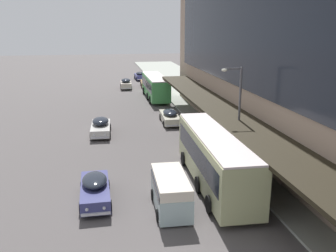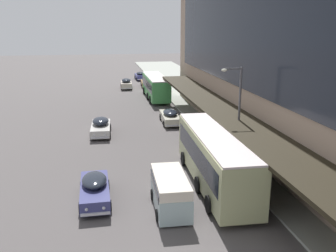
{
  "view_description": "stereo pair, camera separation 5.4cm",
  "coord_description": "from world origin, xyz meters",
  "px_view_note": "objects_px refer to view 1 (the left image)",
  "views": [
    {
      "loc": [
        -2.93,
        -11.66,
        10.0
      ],
      "look_at": [
        2.5,
        18.78,
        1.56
      ],
      "focal_mm": 40.0,
      "sensor_mm": 36.0,
      "label": 1
    },
    {
      "loc": [
        -2.88,
        -11.67,
        10.0
      ],
      "look_at": [
        2.5,
        18.78,
        1.56
      ],
      "focal_mm": 40.0,
      "sensor_mm": 36.0,
      "label": 2
    }
  ],
  "objects_px": {
    "sedan_trailing_mid": "(140,76)",
    "street_lamp": "(237,109)",
    "sedan_second_mid": "(95,189)",
    "sedan_lead_mid": "(147,82)",
    "sedan_lead_near": "(126,84)",
    "transit_bus_kerbside_front": "(215,156)",
    "transit_bus_kerbside_rear": "(155,86)",
    "sedan_second_near": "(170,116)",
    "sedan_oncoming_front": "(101,126)",
    "vw_van": "(170,190)"
  },
  "relations": [
    {
      "from": "sedan_trailing_mid",
      "to": "street_lamp",
      "type": "xyz_separation_m",
      "value": [
        2.22,
        -44.75,
        3.49
      ]
    },
    {
      "from": "sedan_second_mid",
      "to": "sedan_lead_mid",
      "type": "distance_m",
      "value": 41.27
    },
    {
      "from": "sedan_lead_near",
      "to": "sedan_second_mid",
      "type": "bearing_deg",
      "value": -96.51
    },
    {
      "from": "sedan_trailing_mid",
      "to": "sedan_lead_near",
      "type": "distance_m",
      "value": 9.81
    },
    {
      "from": "transit_bus_kerbside_front",
      "to": "transit_bus_kerbside_rear",
      "type": "bearing_deg",
      "value": 89.09
    },
    {
      "from": "sedan_lead_mid",
      "to": "sedan_lead_near",
      "type": "bearing_deg",
      "value": -161.16
    },
    {
      "from": "sedan_second_near",
      "to": "sedan_lead_near",
      "type": "distance_m",
      "value": 22.8
    },
    {
      "from": "sedan_second_near",
      "to": "sedan_lead_near",
      "type": "xyz_separation_m",
      "value": [
        -3.0,
        22.6,
        0.07
      ]
    },
    {
      "from": "sedan_second_near",
      "to": "sedan_oncoming_front",
      "type": "distance_m",
      "value": 7.67
    },
    {
      "from": "transit_bus_kerbside_rear",
      "to": "sedan_trailing_mid",
      "type": "bearing_deg",
      "value": 90.77
    },
    {
      "from": "sedan_lead_near",
      "to": "sedan_oncoming_front",
      "type": "bearing_deg",
      "value": -99.14
    },
    {
      "from": "sedan_lead_near",
      "to": "vw_van",
      "type": "bearing_deg",
      "value": -90.45
    },
    {
      "from": "transit_bus_kerbside_rear",
      "to": "vw_van",
      "type": "height_order",
      "value": "transit_bus_kerbside_rear"
    },
    {
      "from": "transit_bus_kerbside_rear",
      "to": "sedan_second_near",
      "type": "distance_m",
      "value": 13.59
    },
    {
      "from": "sedan_trailing_mid",
      "to": "transit_bus_kerbside_front",
      "type": "bearing_deg",
      "value": -90.27
    },
    {
      "from": "transit_bus_kerbside_front",
      "to": "sedan_lead_near",
      "type": "distance_m",
      "value": 38.61
    },
    {
      "from": "sedan_lead_mid",
      "to": "street_lamp",
      "type": "xyz_separation_m",
      "value": [
        1.98,
        -36.66,
        3.48
      ]
    },
    {
      "from": "sedan_trailing_mid",
      "to": "sedan_second_mid",
      "type": "bearing_deg",
      "value": -99.02
    },
    {
      "from": "sedan_trailing_mid",
      "to": "street_lamp",
      "type": "relative_size",
      "value": 0.62
    },
    {
      "from": "vw_van",
      "to": "sedan_lead_near",
      "type": "bearing_deg",
      "value": 89.55
    },
    {
      "from": "sedan_second_near",
      "to": "sedan_second_mid",
      "type": "distance_m",
      "value": 18.32
    },
    {
      "from": "vw_van",
      "to": "sedan_trailing_mid",
      "type": "bearing_deg",
      "value": 85.96
    },
    {
      "from": "sedan_lead_mid",
      "to": "transit_bus_kerbside_front",
      "type": "bearing_deg",
      "value": -90.67
    },
    {
      "from": "transit_bus_kerbside_front",
      "to": "sedan_second_mid",
      "type": "bearing_deg",
      "value": -173.58
    },
    {
      "from": "transit_bus_kerbside_rear",
      "to": "vw_van",
      "type": "bearing_deg",
      "value": -96.78
    },
    {
      "from": "sedan_second_near",
      "to": "sedan_lead_near",
      "type": "relative_size",
      "value": 1.12
    },
    {
      "from": "sedan_oncoming_front",
      "to": "street_lamp",
      "type": "height_order",
      "value": "street_lamp"
    },
    {
      "from": "sedan_oncoming_front",
      "to": "transit_bus_kerbside_front",
      "type": "bearing_deg",
      "value": -61.3
    },
    {
      "from": "sedan_lead_mid",
      "to": "sedan_lead_near",
      "type": "relative_size",
      "value": 1.03
    },
    {
      "from": "sedan_second_mid",
      "to": "street_lamp",
      "type": "bearing_deg",
      "value": 21.12
    },
    {
      "from": "sedan_second_near",
      "to": "sedan_trailing_mid",
      "type": "distance_m",
      "value": 31.87
    },
    {
      "from": "transit_bus_kerbside_rear",
      "to": "sedan_lead_mid",
      "type": "distance_m",
      "value": 10.29
    },
    {
      "from": "sedan_trailing_mid",
      "to": "sedan_lead_near",
      "type": "relative_size",
      "value": 0.98
    },
    {
      "from": "sedan_second_near",
      "to": "sedan_lead_mid",
      "type": "xyz_separation_m",
      "value": [
        0.46,
        23.79,
        0.02
      ]
    },
    {
      "from": "transit_bus_kerbside_rear",
      "to": "sedan_lead_near",
      "type": "bearing_deg",
      "value": 110.95
    },
    {
      "from": "sedan_lead_mid",
      "to": "sedan_second_near",
      "type": "bearing_deg",
      "value": -91.12
    },
    {
      "from": "transit_bus_kerbside_front",
      "to": "street_lamp",
      "type": "xyz_separation_m",
      "value": [
        2.45,
        2.99,
        2.26
      ]
    },
    {
      "from": "sedan_second_mid",
      "to": "sedan_oncoming_front",
      "type": "xyz_separation_m",
      "value": [
        0.38,
        13.82,
        0.03
      ]
    },
    {
      "from": "transit_bus_kerbside_rear",
      "to": "sedan_trailing_mid",
      "type": "xyz_separation_m",
      "value": [
        -0.25,
        18.33,
        -1.05
      ]
    },
    {
      "from": "transit_bus_kerbside_rear",
      "to": "sedan_oncoming_front",
      "type": "bearing_deg",
      "value": -114.72
    },
    {
      "from": "transit_bus_kerbside_front",
      "to": "sedan_lead_mid",
      "type": "relative_size",
      "value": 2.45
    },
    {
      "from": "transit_bus_kerbside_front",
      "to": "sedan_trailing_mid",
      "type": "xyz_separation_m",
      "value": [
        0.22,
        47.75,
        -1.23
      ]
    },
    {
      "from": "transit_bus_kerbside_rear",
      "to": "sedan_second_near",
      "type": "height_order",
      "value": "transit_bus_kerbside_rear"
    },
    {
      "from": "sedan_oncoming_front",
      "to": "sedan_lead_near",
      "type": "distance_m",
      "value": 25.83
    },
    {
      "from": "sedan_second_near",
      "to": "sedan_second_mid",
      "type": "height_order",
      "value": "same"
    },
    {
      "from": "sedan_second_mid",
      "to": "sedan_trailing_mid",
      "type": "bearing_deg",
      "value": 80.98
    },
    {
      "from": "transit_bus_kerbside_rear",
      "to": "sedan_second_mid",
      "type": "distance_m",
      "value": 31.31
    },
    {
      "from": "sedan_lead_near",
      "to": "sedan_second_near",
      "type": "bearing_deg",
      "value": -82.44
    },
    {
      "from": "transit_bus_kerbside_rear",
      "to": "sedan_second_near",
      "type": "xyz_separation_m",
      "value": [
        -0.47,
        -13.54,
        -1.06
      ]
    },
    {
      "from": "sedan_trailing_mid",
      "to": "street_lamp",
      "type": "distance_m",
      "value": 44.94
    }
  ]
}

